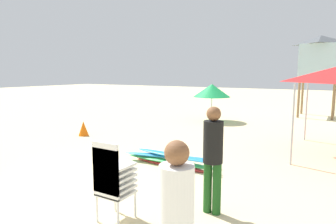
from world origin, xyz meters
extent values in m
plane|color=beige|center=(0.00, 0.00, 0.00)|extent=(80.00, 80.00, 0.00)
cube|color=white|center=(1.52, 0.51, 0.44)|extent=(0.48, 0.48, 0.04)
cube|color=white|center=(1.52, 0.29, 0.64)|extent=(0.48, 0.04, 0.40)
cube|color=white|center=(1.52, 0.51, 0.53)|extent=(0.48, 0.48, 0.04)
cube|color=white|center=(1.52, 0.29, 0.73)|extent=(0.48, 0.04, 0.40)
cube|color=white|center=(1.52, 0.51, 0.62)|extent=(0.48, 0.48, 0.04)
cube|color=white|center=(1.52, 0.29, 0.82)|extent=(0.48, 0.04, 0.40)
cube|color=white|center=(1.52, 0.51, 0.71)|extent=(0.48, 0.48, 0.04)
cube|color=white|center=(1.52, 0.29, 0.91)|extent=(0.48, 0.04, 0.40)
cube|color=white|center=(1.52, 0.51, 0.80)|extent=(0.48, 0.48, 0.04)
cube|color=white|center=(1.52, 0.29, 1.00)|extent=(0.48, 0.04, 0.40)
cube|color=white|center=(1.52, 0.51, 0.89)|extent=(0.48, 0.48, 0.04)
cube|color=white|center=(1.52, 0.29, 1.09)|extent=(0.48, 0.04, 0.40)
cylinder|color=white|center=(1.73, 0.72, 0.21)|extent=(0.04, 0.04, 0.42)
cylinder|color=white|center=(1.31, 0.72, 0.21)|extent=(0.04, 0.04, 0.42)
cylinder|color=white|center=(1.73, 0.30, 0.21)|extent=(0.04, 0.04, 0.42)
cylinder|color=white|center=(1.31, 0.30, 0.21)|extent=(0.04, 0.04, 0.42)
ellipsoid|color=red|center=(0.88, 3.25, 0.04)|extent=(2.10, 0.37, 0.08)
ellipsoid|color=green|center=(0.95, 3.23, 0.12)|extent=(2.53, 0.35, 0.08)
ellipsoid|color=#268CCC|center=(0.82, 3.37, 0.20)|extent=(2.44, 0.82, 0.08)
ellipsoid|color=#268CCC|center=(1.00, 3.26, 0.28)|extent=(2.27, 0.42, 0.08)
cylinder|color=white|center=(3.24, -0.65, 1.16)|extent=(0.32, 0.32, 0.66)
sphere|color=brown|center=(3.24, -0.65, 1.61)|extent=(0.23, 0.23, 0.23)
cylinder|color=#194C19|center=(2.65, 1.48, 0.43)|extent=(0.14, 0.14, 0.86)
cylinder|color=#194C19|center=(2.81, 1.48, 0.43)|extent=(0.14, 0.14, 0.86)
cylinder|color=black|center=(2.73, 1.48, 1.20)|extent=(0.32, 0.32, 0.68)
sphere|color=brown|center=(2.73, 1.48, 1.66)|extent=(0.23, 0.23, 0.23)
cylinder|color=#B2B2B7|center=(3.46, 4.90, 1.02)|extent=(0.05, 0.05, 2.04)
cylinder|color=#B2B2B7|center=(3.46, 8.04, 1.02)|extent=(0.05, 0.05, 2.04)
cylinder|color=olive|center=(2.58, 13.44, 0.96)|extent=(0.12, 0.12, 1.92)
cylinder|color=olive|center=(4.14, 13.44, 0.96)|extent=(0.12, 0.12, 1.92)
cylinder|color=olive|center=(2.58, 15.00, 0.96)|extent=(0.12, 0.12, 1.92)
cylinder|color=olive|center=(4.14, 15.00, 0.96)|extent=(0.12, 0.12, 1.92)
cube|color=#ACD0DD|center=(3.36, 14.22, 2.82)|extent=(1.80, 1.80, 1.80)
pyramid|color=#4C5156|center=(3.36, 14.22, 3.95)|extent=(1.98, 1.98, 0.45)
cylinder|color=beige|center=(-0.84, 10.17, 0.88)|extent=(0.04, 0.04, 1.77)
cone|color=#19994C|center=(-0.84, 10.17, 1.46)|extent=(1.75, 1.75, 0.61)
cone|color=orange|center=(-3.62, 4.69, 0.27)|extent=(0.37, 0.37, 0.53)
camera|label=1|loc=(4.45, -2.84, 2.31)|focal=31.38mm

